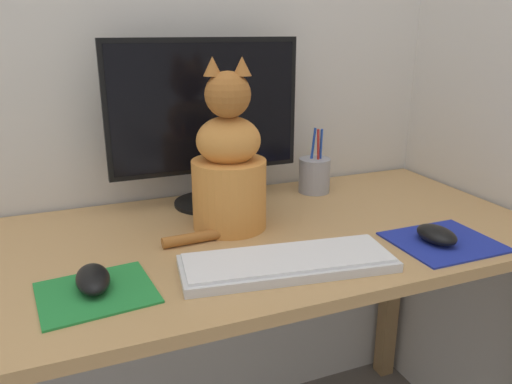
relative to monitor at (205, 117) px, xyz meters
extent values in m
cube|color=tan|center=(0.02, -0.22, -0.24)|extent=(1.35, 0.63, 0.02)
cube|color=olive|center=(0.65, 0.06, -0.61)|extent=(0.05, 0.05, 0.72)
cylinder|color=black|center=(0.00, 0.00, -0.22)|extent=(0.17, 0.17, 0.01)
cylinder|color=black|center=(0.00, 0.00, -0.18)|extent=(0.04, 0.04, 0.08)
cube|color=black|center=(0.00, 0.00, 0.02)|extent=(0.48, 0.02, 0.32)
cube|color=black|center=(0.00, -0.01, 0.02)|extent=(0.46, 0.00, 0.30)
cube|color=silver|center=(0.04, -0.40, -0.22)|extent=(0.42, 0.20, 0.02)
cube|color=white|center=(0.04, -0.40, -0.21)|extent=(0.40, 0.18, 0.01)
cube|color=#238438|center=(-0.31, -0.37, -0.22)|extent=(0.20, 0.18, 0.00)
cube|color=#1E2D9E|center=(0.39, -0.42, -0.22)|extent=(0.21, 0.19, 0.00)
ellipsoid|color=black|center=(-0.31, -0.35, -0.21)|extent=(0.06, 0.11, 0.03)
ellipsoid|color=black|center=(0.38, -0.42, -0.21)|extent=(0.07, 0.10, 0.03)
cylinder|color=#D6893D|center=(0.00, -0.16, -0.15)|extent=(0.21, 0.21, 0.16)
ellipsoid|color=#D6893D|center=(0.00, -0.16, -0.03)|extent=(0.17, 0.16, 0.11)
sphere|color=#A36028|center=(0.00, -0.17, 0.07)|extent=(0.12, 0.12, 0.10)
cone|color=#A36028|center=(-0.03, -0.16, 0.13)|extent=(0.05, 0.05, 0.04)
cone|color=#A36028|center=(0.03, -0.18, 0.13)|extent=(0.05, 0.05, 0.04)
cylinder|color=#A36028|center=(-0.06, -0.22, -0.21)|extent=(0.22, 0.03, 0.02)
cylinder|color=#99999E|center=(0.31, -0.01, -0.18)|extent=(0.09, 0.09, 0.09)
cylinder|color=#1E47B2|center=(0.32, -0.01, -0.12)|extent=(0.01, 0.02, 0.14)
cylinder|color=red|center=(0.31, -0.02, -0.12)|extent=(0.01, 0.01, 0.14)
cylinder|color=#1E47B2|center=(0.30, 0.00, -0.12)|extent=(0.03, 0.02, 0.14)
camera|label=1|loc=(-0.34, -1.17, 0.21)|focal=35.00mm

